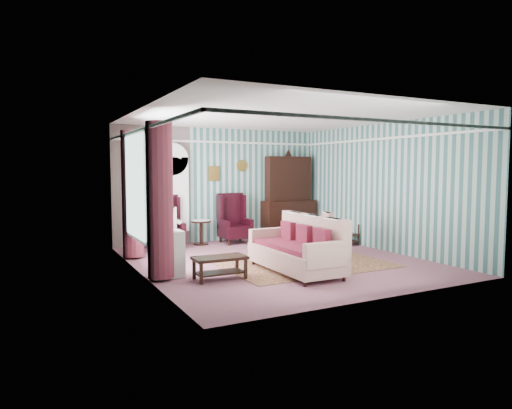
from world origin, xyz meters
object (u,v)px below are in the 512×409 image
dresser_hutch (289,194)px  plant_stand (167,254)px  wingback_right (235,218)px  round_side_table (201,233)px  seated_woman (167,224)px  bookcase (172,200)px  coffee_table (220,268)px  sofa (295,242)px  nest_table (347,234)px  floral_armchair (314,231)px  wingback_left (167,222)px

dresser_hutch → plant_stand: (-4.30, -3.02, -0.78)m
wingback_right → round_side_table: 0.92m
wingback_right → seated_woman: bearing=180.0°
bookcase → dresser_hutch: bearing=-2.1°
coffee_table → sofa: bearing=-5.7°
nest_table → floral_armchair: floral_armchair is taller
seated_woman → sofa: seated_woman is taller
wingback_right → plant_stand: wingback_right is taller
dresser_hutch → sofa: dresser_hutch is taller
nest_table → sofa: size_ratio=0.26×
wingback_right → sofa: wingback_right is taller
seated_woman → sofa: (1.36, -3.46, -0.03)m
wingback_right → coffee_table: size_ratio=1.40×
bookcase → wingback_right: bearing=-14.6°
dresser_hutch → plant_stand: 5.31m
wingback_right → seated_woman: 1.75m
bookcase → round_side_table: 1.07m
bookcase → round_side_table: size_ratio=3.73×
wingback_left → nest_table: bearing=-20.8°
nest_table → round_side_table: bearing=151.8°
seated_woman → plant_stand: (-0.80, -2.75, -0.19)m
dresser_hutch → sofa: 4.34m
nest_table → dresser_hutch: bearing=107.4°
nest_table → floral_armchair: 1.64m
nest_table → sofa: 3.32m
wingback_left → seated_woman: bearing=0.0°
floral_armchair → plant_stand: bearing=122.0°
seated_woman → round_side_table: bearing=9.5°
dresser_hutch → wingback_left: bearing=-175.6°
bookcase → seated_woman: 0.70m
sofa → coffee_table: sofa is taller
floral_armchair → bookcase: bearing=65.4°
seated_woman → coffee_table: seated_woman is taller
floral_armchair → wingback_left: bearing=72.9°
seated_woman → floral_armchair: bearing=-40.7°
round_side_table → sofa: size_ratio=0.29×
plant_stand → floral_armchair: floral_armchair is taller
wingback_right → floral_armchair: bearing=-69.0°
seated_woman → floral_armchair: (2.61, -2.25, -0.07)m
seated_woman → dresser_hutch: bearing=4.4°
seated_woman → floral_armchair: seated_woman is taller
bookcase → plant_stand: 3.39m
wingback_right → seated_woman: size_ratio=1.06×
round_side_table → plant_stand: 3.36m
nest_table → coffee_table: bearing=-156.8°
round_side_table → nest_table: (3.17, -1.70, -0.03)m
wingback_right → dresser_hutch: bearing=8.8°
bookcase → dresser_hutch: 3.25m
wingback_left → round_side_table: (0.90, 0.15, -0.33)m
coffee_table → round_side_table: bearing=74.6°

